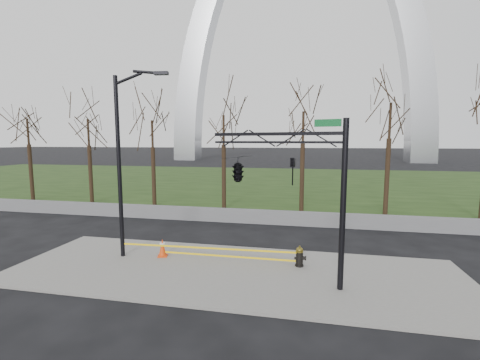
% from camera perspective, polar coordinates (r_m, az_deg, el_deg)
% --- Properties ---
extents(ground, '(500.00, 500.00, 0.00)m').
position_cam_1_polar(ground, '(13.56, -1.31, -15.93)').
color(ground, black).
rests_on(ground, ground).
extents(sidewalk, '(18.00, 6.00, 0.10)m').
position_cam_1_polar(sidewalk, '(13.54, -1.31, -15.73)').
color(sidewalk, slate).
rests_on(sidewalk, ground).
extents(grass_strip, '(120.00, 40.00, 0.06)m').
position_cam_1_polar(grass_strip, '(42.60, 7.71, -0.28)').
color(grass_strip, '#1D3312').
rests_on(grass_strip, ground).
extents(guardrail, '(60.00, 0.30, 0.90)m').
position_cam_1_polar(guardrail, '(20.93, 3.60, -6.43)').
color(guardrail, '#59595B').
rests_on(guardrail, ground).
extents(gateway_arch, '(66.00, 6.00, 65.00)m').
position_cam_1_polar(gateway_arch, '(91.39, 10.17, 24.06)').
color(gateway_arch, '#B9BBC1').
rests_on(gateway_arch, ground).
extents(tree_row, '(39.24, 4.00, 8.49)m').
position_cam_1_polar(tree_row, '(24.98, -2.77, 4.52)').
color(tree_row, black).
rests_on(tree_row, ground).
extents(fire_hydrant, '(0.53, 0.35, 0.86)m').
position_cam_1_polar(fire_hydrant, '(14.03, 10.39, -13.06)').
color(fire_hydrant, black).
rests_on(fire_hydrant, sidewalk).
extents(traffic_cone, '(0.52, 0.52, 0.80)m').
position_cam_1_polar(traffic_cone, '(15.32, -13.39, -11.41)').
color(traffic_cone, '#DD3D0B').
rests_on(traffic_cone, sidewalk).
extents(street_light, '(2.39, 0.45, 8.21)m').
position_cam_1_polar(street_light, '(15.07, -19.67, 4.34)').
color(street_light, black).
rests_on(street_light, ground).
extents(traffic_signal_mast, '(4.95, 2.54, 6.00)m').
position_cam_1_polar(traffic_signal_mast, '(12.39, 2.79, 1.74)').
color(traffic_signal_mast, black).
rests_on(traffic_signal_mast, ground).
extents(caution_tape, '(7.82, 0.36, 0.44)m').
position_cam_1_polar(caution_tape, '(14.41, -4.16, -12.38)').
color(caution_tape, yellow).
rests_on(caution_tape, ground).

